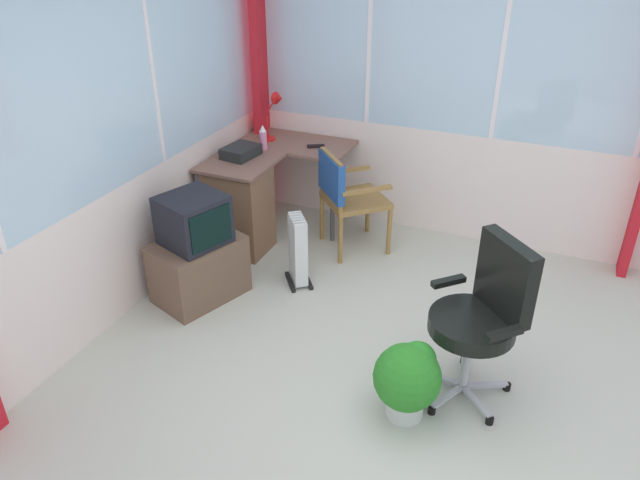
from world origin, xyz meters
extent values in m
cube|color=beige|center=(0.00, 0.00, -0.03)|extent=(5.41, 5.31, 0.06)
cube|color=silver|center=(0.00, 2.19, 0.47)|extent=(4.41, 0.06, 0.94)
cube|color=silver|center=(0.00, 2.19, 1.76)|extent=(4.33, 0.06, 1.63)
cube|color=white|center=(0.74, 2.19, 1.76)|extent=(0.04, 0.07, 1.63)
cube|color=silver|center=(2.24, 0.00, 0.47)|extent=(0.06, 4.31, 0.94)
cube|color=silver|center=(2.24, 0.00, 1.76)|extent=(0.06, 4.23, 1.63)
cube|color=white|center=(2.24, 0.00, 1.76)|extent=(0.07, 0.04, 1.63)
cube|color=white|center=(2.24, 1.08, 1.76)|extent=(0.07, 0.04, 1.63)
cube|color=red|center=(2.11, 2.06, 1.33)|extent=(0.29, 0.11, 2.65)
cube|color=brown|center=(1.60, 1.86, 0.76)|extent=(1.18, 0.55, 0.02)
cube|color=brown|center=(1.91, 1.36, 0.76)|extent=(0.55, 0.45, 0.02)
cube|color=brown|center=(1.23, 1.86, 0.37)|extent=(0.40, 0.51, 0.74)
cylinder|color=#4C4C51|center=(1.68, 1.18, 0.37)|extent=(0.04, 0.04, 0.75)
cylinder|color=#4C4C51|center=(1.05, 2.09, 0.37)|extent=(0.04, 0.04, 0.75)
cylinder|color=red|center=(1.88, 1.89, 0.78)|extent=(0.13, 0.13, 0.02)
cylinder|color=red|center=(1.88, 1.89, 0.89)|extent=(0.02, 0.02, 0.20)
cylinder|color=red|center=(1.93, 1.86, 1.09)|extent=(0.02, 0.12, 0.18)
cone|color=red|center=(1.98, 1.82, 1.13)|extent=(0.14, 0.14, 0.12)
cube|color=black|center=(1.87, 1.41, 0.78)|extent=(0.11, 0.15, 0.02)
cylinder|color=pink|center=(1.65, 1.81, 0.85)|extent=(0.06, 0.06, 0.16)
cone|color=white|center=(1.65, 1.81, 0.96)|extent=(0.06, 0.06, 0.06)
cube|color=black|center=(1.42, 1.90, 0.82)|extent=(0.33, 0.27, 0.09)
cylinder|color=olive|center=(1.64, 0.65, 0.21)|extent=(0.04, 0.04, 0.43)
cylinder|color=olive|center=(1.96, 0.95, 0.21)|extent=(0.04, 0.04, 0.43)
cylinder|color=olive|center=(1.34, 0.97, 0.21)|extent=(0.04, 0.04, 0.43)
cylinder|color=olive|center=(1.66, 1.27, 0.21)|extent=(0.04, 0.04, 0.43)
cube|color=olive|center=(1.65, 0.96, 0.45)|extent=(0.68, 0.68, 0.04)
cube|color=olive|center=(1.50, 1.12, 0.67)|extent=(0.34, 0.32, 0.40)
cube|color=#25509A|center=(1.50, 1.12, 0.69)|extent=(0.37, 0.35, 0.34)
cube|color=olive|center=(1.49, 0.81, 0.63)|extent=(0.32, 0.34, 0.03)
cube|color=olive|center=(1.81, 1.11, 0.63)|extent=(0.32, 0.34, 0.03)
cube|color=#B7B7BF|center=(0.11, -0.37, 0.04)|extent=(0.22, 0.22, 0.02)
cylinder|color=black|center=(0.01, -0.47, 0.02)|extent=(0.05, 0.05, 0.05)
cube|color=#B7B7BF|center=(0.27, -0.40, 0.04)|extent=(0.16, 0.27, 0.02)
cylinder|color=black|center=(0.34, -0.52, 0.02)|extent=(0.05, 0.05, 0.05)
cube|color=#B7B7BF|center=(0.35, -0.25, 0.04)|extent=(0.28, 0.08, 0.02)
cylinder|color=black|center=(0.49, -0.23, 0.02)|extent=(0.05, 0.05, 0.05)
cube|color=#B7B7BF|center=(0.23, -0.14, 0.04)|extent=(0.08, 0.28, 0.02)
cylinder|color=black|center=(0.25, 0.00, 0.02)|extent=(0.05, 0.05, 0.05)
cube|color=#B7B7BF|center=(0.09, -0.21, 0.04)|extent=(0.27, 0.16, 0.02)
cylinder|color=black|center=(-0.04, -0.15, 0.02)|extent=(0.05, 0.05, 0.05)
cylinder|color=#B7B7BF|center=(0.21, -0.28, 0.27)|extent=(0.05, 0.05, 0.41)
cylinder|color=black|center=(0.21, -0.28, 0.51)|extent=(0.50, 0.50, 0.09)
cube|color=black|center=(0.34, -0.41, 0.79)|extent=(0.36, 0.36, 0.46)
cube|color=black|center=(0.40, -0.08, 0.64)|extent=(0.19, 0.19, 0.04)
cube|color=black|center=(0.02, -0.47, 0.64)|extent=(0.19, 0.19, 0.04)
cube|color=brown|center=(0.48, 1.77, 0.23)|extent=(0.75, 0.63, 0.47)
cube|color=black|center=(0.48, 1.77, 0.65)|extent=(0.53, 0.52, 0.36)
cube|color=black|center=(0.41, 1.58, 0.65)|extent=(0.33, 0.12, 0.28)
cube|color=#262628|center=(0.61, 1.72, 0.50)|extent=(0.32, 0.29, 0.07)
cube|color=silver|center=(0.85, 1.10, 0.30)|extent=(0.08, 0.09, 0.54)
cube|color=silver|center=(0.88, 1.12, 0.30)|extent=(0.08, 0.09, 0.54)
cube|color=silver|center=(0.92, 1.15, 0.30)|extent=(0.08, 0.09, 0.54)
cube|color=silver|center=(0.95, 1.17, 0.30)|extent=(0.08, 0.09, 0.54)
cube|color=silver|center=(0.98, 1.20, 0.30)|extent=(0.08, 0.09, 0.54)
cube|color=silver|center=(1.02, 1.22, 0.30)|extent=(0.08, 0.09, 0.54)
cube|color=black|center=(0.98, 1.11, 0.01)|extent=(0.23, 0.19, 0.03)
cube|color=black|center=(0.89, 1.22, 0.01)|extent=(0.23, 0.19, 0.03)
cube|color=silver|center=(1.05, 1.25, 0.33)|extent=(0.09, 0.10, 0.38)
cylinder|color=silver|center=(-0.11, 0.00, 0.07)|extent=(0.22, 0.22, 0.13)
sphere|color=#298025|center=(-0.11, 0.00, 0.28)|extent=(0.39, 0.39, 0.39)
sphere|color=#298928|center=(-0.03, -0.03, 0.36)|extent=(0.21, 0.21, 0.21)
camera|label=1|loc=(-2.70, -0.57, 2.61)|focal=34.01mm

